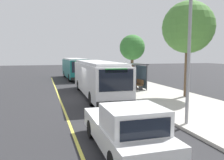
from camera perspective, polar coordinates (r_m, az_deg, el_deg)
The scene contains 13 objects.
ground_plane at distance 18.97m, azimuth -5.97°, elevation -4.49°, with size 120.00×120.00×0.00m, color #2B2B2D.
sidewalk_curb at distance 20.89m, azimuth 10.45°, elevation -3.35°, with size 44.00×6.40×0.15m, color #B7B2A8.
lane_stripe_center at distance 18.70m, azimuth -12.63°, elevation -4.76°, with size 36.00×0.14×0.01m, color #E0D64C.
transit_bus_main at distance 19.77m, azimuth -3.62°, elevation 0.71°, with size 11.83×2.89×2.95m.
transit_bus_second at distance 33.86m, azimuth -9.12°, elevation 3.00°, with size 10.11×2.70×2.95m.
pickup_truck at distance 8.58m, azimuth 3.46°, elevation -12.08°, with size 5.41×2.05×1.85m.
bus_shelter at distance 23.19m, azimuth 5.92°, elevation 2.27°, with size 2.90×1.60×2.48m.
waiting_bench at distance 22.90m, azimuth 6.52°, elevation -1.02°, with size 1.60×0.48×0.95m.
route_sign_post at distance 19.98m, azimuth 3.36°, elevation 1.74°, with size 0.44×0.08×2.80m.
pedestrian_commuter at distance 23.30m, azimuth 4.59°, elevation 0.32°, with size 0.24×0.40×1.69m.
street_tree_near_shelter at distance 29.12m, azimuth 4.99°, elevation 7.92°, with size 3.13×3.13×5.81m.
street_tree_upstreet at distance 19.64m, azimuth 18.20°, elevation 12.14°, with size 4.07×4.07×7.56m.
utility_pole at distance 11.78m, azimuth 18.33°, elevation 4.99°, with size 0.16×0.16×6.40m, color gray.
Camera 1 is at (18.31, -3.42, 3.57)m, focal length 37.22 mm.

